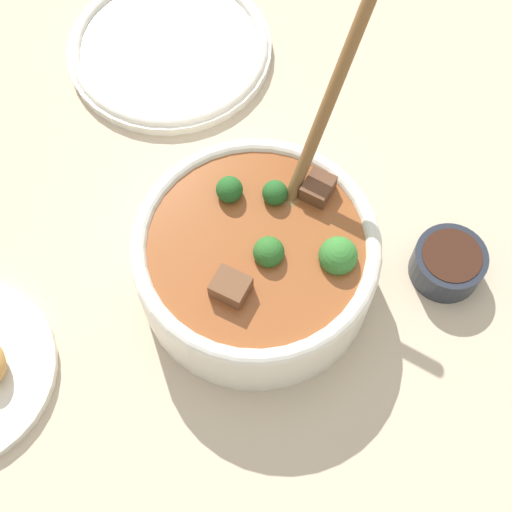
% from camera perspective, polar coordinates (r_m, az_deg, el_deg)
% --- Properties ---
extents(ground_plane, '(4.00, 4.00, 0.00)m').
position_cam_1_polar(ground_plane, '(0.73, 0.00, -1.90)').
color(ground_plane, '#C6B293').
extents(stew_bowl, '(0.23, 0.27, 0.25)m').
position_cam_1_polar(stew_bowl, '(0.68, 0.07, -0.17)').
color(stew_bowl, white).
rests_on(stew_bowl, ground_plane).
extents(condiment_bowl, '(0.07, 0.07, 0.04)m').
position_cam_1_polar(condiment_bowl, '(0.74, 15.13, -0.51)').
color(condiment_bowl, '#232833').
rests_on(condiment_bowl, ground_plane).
extents(empty_plate, '(0.24, 0.24, 0.02)m').
position_cam_1_polar(empty_plate, '(0.89, -6.90, 16.22)').
color(empty_plate, silver).
rests_on(empty_plate, ground_plane).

